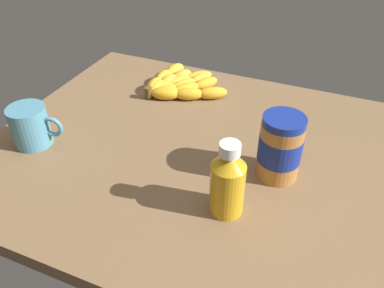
# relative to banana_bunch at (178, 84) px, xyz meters

# --- Properties ---
(ground_plane) EXTENTS (0.88, 0.76, 0.03)m
(ground_plane) POSITION_rel_banana_bunch_xyz_m (-0.12, 0.23, -0.03)
(ground_plane) COLOR brown
(banana_bunch) EXTENTS (0.23, 0.20, 0.04)m
(banana_bunch) POSITION_rel_banana_bunch_xyz_m (0.00, 0.00, 0.00)
(banana_bunch) COLOR gold
(banana_bunch) RESTS_ON ground_plane
(peanut_butter_jar) EXTENTS (0.09, 0.09, 0.14)m
(peanut_butter_jar) POSITION_rel_banana_bunch_xyz_m (-0.34, 0.25, 0.05)
(peanut_butter_jar) COLOR #B27238
(peanut_butter_jar) RESTS_ON ground_plane
(honey_bottle) EXTENTS (0.06, 0.06, 0.15)m
(honey_bottle) POSITION_rel_banana_bunch_xyz_m (-0.27, 0.39, 0.05)
(honey_bottle) COLOR gold
(honey_bottle) RESTS_ON ground_plane
(coffee_mug) EXTENTS (0.12, 0.08, 0.09)m
(coffee_mug) POSITION_rel_banana_bunch_xyz_m (0.20, 0.36, 0.03)
(coffee_mug) COLOR teal
(coffee_mug) RESTS_ON ground_plane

